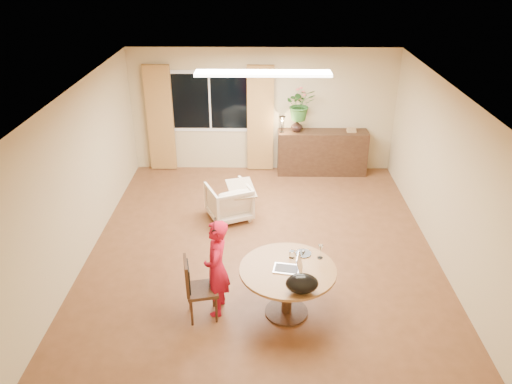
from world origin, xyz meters
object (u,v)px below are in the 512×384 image
sideboard (322,152)px  child (217,268)px  dining_table (288,278)px  armchair (229,201)px  dining_chair (202,288)px

sideboard → child: bearing=-112.2°
child → dining_table: bearing=90.2°
armchair → child: bearing=66.2°
child → armchair: bearing=-177.0°
dining_table → sideboard: sideboard is taller
dining_table → sideboard: 4.66m
sideboard → dining_chair: bearing=-113.7°
dining_table → dining_chair: (-1.11, -0.07, -0.11)m
dining_chair → sideboard: 5.07m
armchair → sideboard: bearing=-156.8°
dining_table → child: bearing=177.3°
child → armchair: size_ratio=1.89×
dining_table → child: size_ratio=0.92×
dining_chair → child: (0.19, 0.12, 0.24)m
child → sideboard: size_ratio=0.73×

